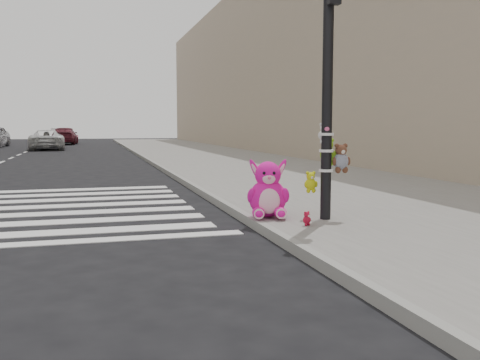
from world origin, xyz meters
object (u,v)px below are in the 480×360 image
object	(u,v)px
signal_pole	(329,112)
car_white_near	(47,140)
red_teddy	(307,218)
pink_bunny	(268,193)

from	to	relation	value
signal_pole	car_white_near	distance (m)	29.79
signal_pole	red_teddy	world-z (taller)	signal_pole
signal_pole	car_white_near	world-z (taller)	signal_pole
pink_bunny	red_teddy	xyz separation A→B (m)	(0.31, -0.82, -0.28)
pink_bunny	car_white_near	xyz separation A→B (m)	(-5.29, 28.77, 0.12)
signal_pole	pink_bunny	world-z (taller)	signal_pole
signal_pole	red_teddy	size ratio (longest dim) A/B	19.09
pink_bunny	red_teddy	size ratio (longest dim) A/B	4.45
pink_bunny	red_teddy	world-z (taller)	pink_bunny
red_teddy	car_white_near	world-z (taller)	car_white_near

